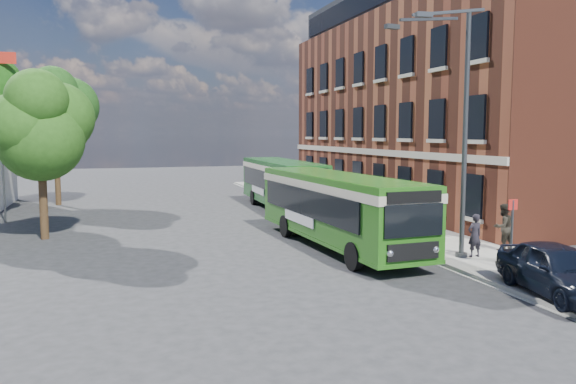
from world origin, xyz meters
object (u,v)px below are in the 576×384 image
object	(u,v)px
street_lamp	(457,131)
bus_front	(337,203)
bus_rear	(282,180)
parked_car	(558,269)

from	to	relation	value
street_lamp	bus_front	bearing A→B (deg)	129.75
bus_front	bus_rear	distance (m)	11.91
street_lamp	parked_car	size ratio (longest dim) A/B	2.05
street_lamp	parked_car	bearing A→B (deg)	-90.41
bus_rear	parked_car	size ratio (longest dim) A/B	2.57
street_lamp	bus_rear	world-z (taller)	street_lamp
bus_front	parked_car	world-z (taller)	bus_front
parked_car	bus_front	bearing A→B (deg)	119.20
street_lamp	bus_front	world-z (taller)	street_lamp
bus_front	bus_rear	bearing A→B (deg)	83.92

